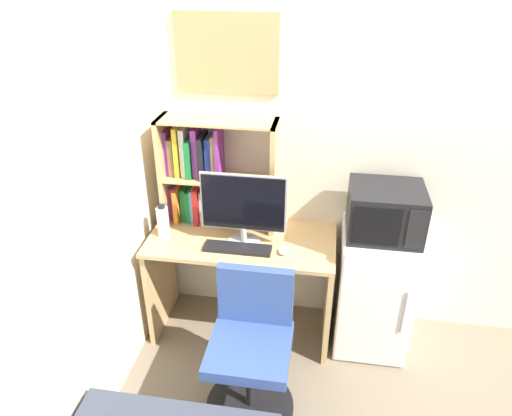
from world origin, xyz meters
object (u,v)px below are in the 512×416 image
Objects in this scene: computer_mouse at (283,251)px; microwave at (385,211)px; monitor at (243,207)px; wall_corkboard at (227,53)px; water_bottle at (163,221)px; desk_chair at (251,354)px; mini_fridge at (373,289)px; keyboard at (238,248)px; hutch_bookshelf at (203,170)px.

computer_mouse is 0.19× the size of microwave.
microwave reaches higher than computer_mouse.
monitor is 0.93m from wall_corkboard.
water_bottle is 0.26× the size of desk_chair.
microwave is at bearing 5.59° from monitor.
wall_corkboard is (-0.30, 0.91, 1.50)m from desk_chair.
monitor is 0.61× the size of mini_fridge.
computer_mouse reaches higher than keyboard.
water_bottle is 0.51× the size of microwave.
wall_corkboard reaches higher than mini_fridge.
microwave is at bearing 3.19° from water_bottle.
wall_corkboard is (-1.02, 0.26, 0.86)m from microwave.
monitor is 0.27m from keyboard.
computer_mouse is 1.25m from wall_corkboard.
hutch_bookshelf is 0.86× the size of desk_chair.
hutch_bookshelf is at bearing 172.19° from mini_fridge.
water_bottle is (-0.80, 0.08, 0.09)m from computer_mouse.
computer_mouse is at bearing -165.10° from mini_fridge.
mini_fridge reaches higher than keyboard.
monitor is at bearing 163.63° from computer_mouse.
microwave is (0.89, 0.17, 0.25)m from keyboard.
desk_chair is at bearing -40.22° from water_bottle.
keyboard is 1.19m from wall_corkboard.
microwave reaches higher than mini_fridge.
wall_corkboard reaches higher than water_bottle.
computer_mouse is 0.71m from mini_fridge.
microwave is (1.40, 0.08, 0.15)m from water_bottle.
computer_mouse is 0.13× the size of wall_corkboard.
monitor is 6.31× the size of computer_mouse.
wall_corkboard reaches higher than monitor.
hutch_bookshelf is 0.87× the size of mini_fridge.
hutch_bookshelf reaches higher than computer_mouse.
keyboard is 0.53m from water_bottle.
desk_chair is at bearing -71.99° from wall_corkboard.
keyboard is 0.96× the size of microwave.
mini_fridge is 0.99× the size of desk_chair.
water_bottle reaches higher than computer_mouse.
keyboard is 0.94m from microwave.
hutch_bookshelf is 1.20× the size of wall_corkboard.
hutch_bookshelf is 0.76m from computer_mouse.
hutch_bookshelf is at bearing 172.33° from microwave.
computer_mouse is at bearing -6.01° from water_bottle.
computer_mouse is 0.10× the size of mini_fridge.
desk_chair is (0.68, -0.58, -0.49)m from water_bottle.
microwave reaches higher than water_bottle.
water_bottle is at bearing -139.08° from wall_corkboard.
wall_corkboard is at bearing 108.01° from desk_chair.
microwave is 1.17m from desk_chair.
mini_fridge is (1.40, 0.08, -0.44)m from water_bottle.
keyboard is 0.29m from computer_mouse.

